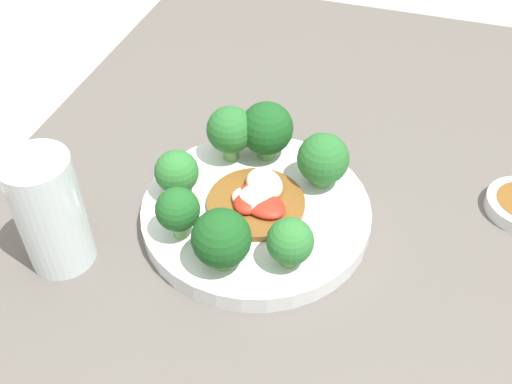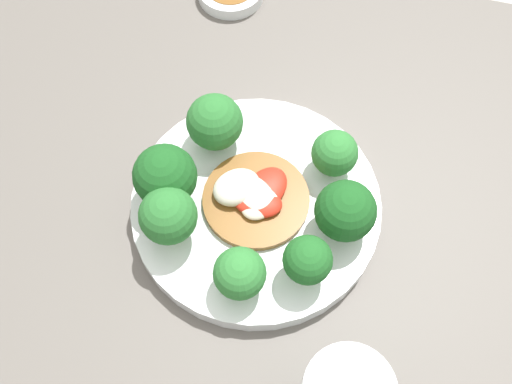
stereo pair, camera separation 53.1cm
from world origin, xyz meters
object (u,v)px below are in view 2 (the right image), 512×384
at_px(plate, 256,206).
at_px(broccoli_southeast, 215,122).
at_px(broccoli_north, 240,274).
at_px(broccoli_west, 345,211).
at_px(broccoli_southwest, 335,154).
at_px(broccoli_northwest, 308,260).
at_px(broccoli_east, 165,176).
at_px(broccoli_northeast, 168,216).
at_px(stirfry_center, 254,196).

bearing_deg(plate, broccoli_southeast, -45.46).
distance_m(broccoli_north, broccoli_west, 0.11).
bearing_deg(broccoli_southwest, broccoli_southeast, -1.50).
height_order(broccoli_north, broccoli_northwest, broccoli_northwest).
height_order(broccoli_north, broccoli_east, broccoli_east).
height_order(broccoli_northeast, broccoli_southeast, broccoli_northeast).
bearing_deg(broccoli_southeast, stirfry_center, 133.86).
relative_size(plate, broccoli_southeast, 3.90).
bearing_deg(broccoli_northeast, broccoli_southwest, -141.12).
bearing_deg(broccoli_southeast, broccoli_southwest, 178.50).
height_order(plate, broccoli_north, broccoli_north).
xyz_separation_m(broccoli_north, broccoli_northwest, (-0.05, -0.02, 0.00)).
distance_m(broccoli_north, stirfry_center, 0.09).
distance_m(broccoli_north, broccoli_northwest, 0.06).
bearing_deg(broccoli_north, broccoli_northwest, -155.39).
bearing_deg(broccoli_east, broccoli_west, -177.43).
bearing_deg(broccoli_northeast, broccoli_southeast, -95.87).
height_order(broccoli_east, broccoli_northwest, broccoli_east).
xyz_separation_m(broccoli_east, stirfry_center, (-0.08, -0.01, -0.03)).
height_order(plate, broccoli_southeast, broccoli_southeast).
xyz_separation_m(broccoli_northeast, broccoli_southwest, (-0.13, -0.11, -0.01)).
height_order(broccoli_northeast, broccoli_west, broccoli_northeast).
bearing_deg(broccoli_west, broccoli_north, 45.42).
distance_m(plate, broccoli_east, 0.10).
height_order(broccoli_northeast, broccoli_northwest, broccoli_northeast).
xyz_separation_m(broccoli_northwest, broccoli_southwest, (-0.00, -0.11, -0.00)).
distance_m(broccoli_northeast, broccoli_southeast, 0.11).
distance_m(broccoli_southeast, stirfry_center, 0.08).
bearing_deg(broccoli_northwest, broccoli_southwest, -91.17).
relative_size(plate, broccoli_northeast, 3.69).
height_order(plate, broccoli_northwest, broccoli_northwest).
xyz_separation_m(broccoli_northwest, broccoli_west, (-0.02, -0.05, 0.00)).
xyz_separation_m(broccoli_east, broccoli_southwest, (-0.15, -0.07, -0.01)).
xyz_separation_m(broccoli_east, broccoli_northwest, (-0.14, 0.05, -0.00)).
bearing_deg(stirfry_center, plate, 159.26).
bearing_deg(broccoli_east, broccoli_southwest, -155.14).
relative_size(broccoli_southeast, broccoli_northwest, 1.09).
height_order(broccoli_north, broccoli_west, broccoli_west).
height_order(broccoli_northwest, stirfry_center, broccoli_northwest).
relative_size(plate, broccoli_north, 4.48).
xyz_separation_m(plate, broccoli_north, (-0.01, 0.08, 0.04)).
distance_m(broccoli_east, broccoli_northwest, 0.15).
relative_size(plate, broccoli_west, 3.77).
height_order(broccoli_northeast, stirfry_center, broccoli_northeast).
distance_m(broccoli_east, broccoli_west, 0.17).
relative_size(broccoli_northeast, broccoli_southeast, 1.06).
bearing_deg(broccoli_northwest, broccoli_north, 24.61).
bearing_deg(broccoli_southwest, broccoli_west, 108.98).
height_order(broccoli_southeast, broccoli_southwest, broccoli_southeast).
height_order(plate, broccoli_northeast, broccoli_northeast).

